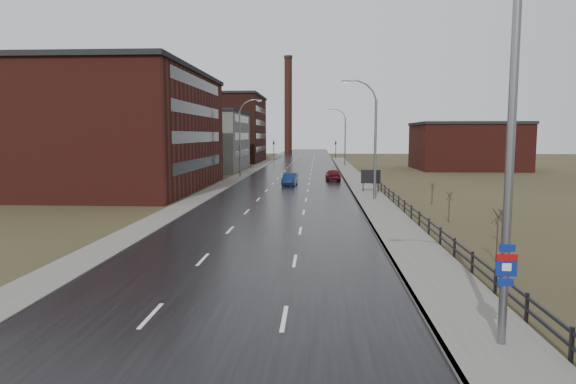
# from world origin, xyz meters

# --- Properties ---
(ground) EXTENTS (320.00, 320.00, 0.00)m
(ground) POSITION_xyz_m (0.00, 0.00, 0.00)
(ground) COLOR #2D2819
(ground) RESTS_ON ground
(road) EXTENTS (14.00, 300.00, 0.06)m
(road) POSITION_xyz_m (0.00, 60.00, 0.03)
(road) COLOR black
(road) RESTS_ON ground
(sidewalk_right) EXTENTS (3.20, 180.00, 0.18)m
(sidewalk_right) POSITION_xyz_m (8.60, 35.00, 0.09)
(sidewalk_right) COLOR #595651
(sidewalk_right) RESTS_ON ground
(curb_right) EXTENTS (0.16, 180.00, 0.18)m
(curb_right) POSITION_xyz_m (7.08, 35.00, 0.09)
(curb_right) COLOR slate
(curb_right) RESTS_ON ground
(sidewalk_left) EXTENTS (2.40, 260.00, 0.12)m
(sidewalk_left) POSITION_xyz_m (-8.20, 60.00, 0.06)
(sidewalk_left) COLOR #595651
(sidewalk_left) RESTS_ON ground
(warehouse_near) EXTENTS (22.44, 28.56, 13.50)m
(warehouse_near) POSITION_xyz_m (-20.99, 45.00, 6.76)
(warehouse_near) COLOR #471914
(warehouse_near) RESTS_ON ground
(warehouse_mid) EXTENTS (16.32, 20.40, 10.50)m
(warehouse_mid) POSITION_xyz_m (-17.99, 78.00, 5.26)
(warehouse_mid) COLOR slate
(warehouse_mid) RESTS_ON ground
(warehouse_far) EXTENTS (26.52, 24.48, 15.50)m
(warehouse_far) POSITION_xyz_m (-22.99, 108.00, 7.76)
(warehouse_far) COLOR #331611
(warehouse_far) RESTS_ON ground
(building_right) EXTENTS (18.36, 16.32, 8.50)m
(building_right) POSITION_xyz_m (30.30, 82.00, 4.26)
(building_right) COLOR #471914
(building_right) RESTS_ON ground
(smokestack) EXTENTS (2.70, 2.70, 30.70)m
(smokestack) POSITION_xyz_m (-6.00, 150.00, 15.50)
(smokestack) COLOR #331611
(smokestack) RESTS_ON ground
(streetlight_main) EXTENTS (3.91, 0.29, 12.11)m
(streetlight_main) POSITION_xyz_m (8.47, 2.00, 6.06)
(streetlight_main) COLOR slate
(streetlight_main) RESTS_ON ground
(streetlight_right_mid) EXTENTS (3.36, 0.28, 11.35)m
(streetlight_right_mid) POSITION_xyz_m (8.50, 36.00, 5.84)
(streetlight_right_mid) COLOR slate
(streetlight_right_mid) RESTS_ON ground
(streetlight_left) EXTENTS (3.36, 0.28, 11.35)m
(streetlight_left) POSITION_xyz_m (-7.70, 62.00, 5.84)
(streetlight_left) COLOR slate
(streetlight_left) RESTS_ON ground
(streetlight_right_far) EXTENTS (3.36, 0.28, 11.35)m
(streetlight_right_far) POSITION_xyz_m (8.50, 90.00, 5.84)
(streetlight_right_far) COLOR slate
(streetlight_right_far) RESTS_ON ground
(guardrail) EXTENTS (0.10, 53.05, 1.10)m
(guardrail) POSITION_xyz_m (10.30, 18.31, 0.71)
(guardrail) COLOR black
(guardrail) RESTS_ON ground
(shrub_c) EXTENTS (0.63, 0.66, 2.66)m
(shrub_c) POSITION_xyz_m (12.23, 12.55, 1.41)
(shrub_c) COLOR #382D23
(shrub_c) RESTS_ON ground
(shrub_d) EXTENTS (0.49, 0.52, 2.07)m
(shrub_d) POSITION_xyz_m (13.89, 16.61, 1.10)
(shrub_d) COLOR #382D23
(shrub_d) RESTS_ON ground
(shrub_e) EXTENTS (0.53, 0.56, 2.23)m
(shrub_e) POSITION_xyz_m (12.80, 24.13, 1.18)
(shrub_e) COLOR #382D23
(shrub_e) RESTS_ON ground
(shrub_f) EXTENTS (0.46, 0.49, 1.93)m
(shrub_f) POSITION_xyz_m (13.73, 33.85, 1.03)
(shrub_f) COLOR #382D23
(shrub_f) RESTS_ON ground
(billboard) EXTENTS (2.10, 0.17, 2.51)m
(billboard) POSITION_xyz_m (9.10, 42.54, 1.70)
(billboard) COLOR black
(billboard) RESTS_ON ground
(traffic_light_left) EXTENTS (0.58, 2.73, 5.30)m
(traffic_light_left) POSITION_xyz_m (-8.00, 120.00, 4.60)
(traffic_light_left) COLOR black
(traffic_light_left) RESTS_ON ground
(traffic_light_right) EXTENTS (0.58, 2.73, 5.30)m
(traffic_light_right) POSITION_xyz_m (8.00, 120.00, 4.60)
(traffic_light_right) COLOR black
(traffic_light_right) RESTS_ON ground
(car_near) EXTENTS (1.88, 4.61, 1.49)m
(car_near) POSITION_xyz_m (-0.02, 50.17, 0.74)
(car_near) COLOR #0E1D46
(car_near) RESTS_ON ground
(car_far) EXTENTS (2.12, 4.80, 1.61)m
(car_far) POSITION_xyz_m (5.50, 56.97, 0.80)
(car_far) COLOR #560E19
(car_far) RESTS_ON ground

